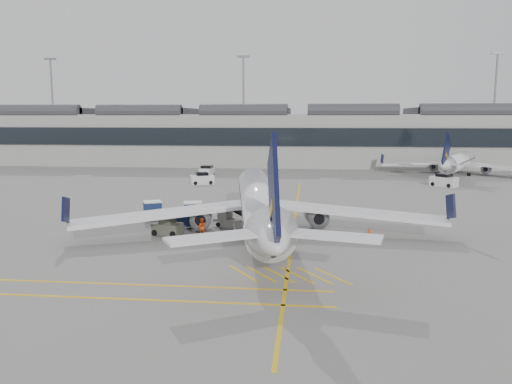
# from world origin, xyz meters

# --- Properties ---
(ground) EXTENTS (220.00, 220.00, 0.00)m
(ground) POSITION_xyz_m (0.00, 0.00, 0.00)
(ground) COLOR gray
(ground) RESTS_ON ground
(terminal) EXTENTS (200.00, 20.45, 12.40)m
(terminal) POSITION_xyz_m (0.00, 71.93, 6.14)
(terminal) COLOR #9E9E99
(terminal) RESTS_ON ground
(light_masts) EXTENTS (113.00, 0.60, 25.45)m
(light_masts) POSITION_xyz_m (-1.67, 86.00, 14.49)
(light_masts) COLOR slate
(light_masts) RESTS_ON ground
(apron_markings) EXTENTS (0.25, 60.00, 0.01)m
(apron_markings) POSITION_xyz_m (10.00, 10.00, 0.01)
(apron_markings) COLOR gold
(apron_markings) RESTS_ON ground
(airliner_main) EXTENTS (32.70, 35.97, 9.61)m
(airliner_main) POSITION_xyz_m (7.02, 4.54, 2.82)
(airliner_main) COLOR white
(airliner_main) RESTS_ON ground
(airliner_far) EXTENTS (25.54, 28.17, 8.12)m
(airliner_far) POSITION_xyz_m (38.85, 55.14, 2.39)
(airliner_far) COLOR white
(airliner_far) RESTS_ON ground
(belt_loader) EXTENTS (5.11, 2.95, 2.02)m
(belt_loader) POSITION_xyz_m (4.35, 7.25, 0.59)
(belt_loader) COLOR #B7B6AE
(belt_loader) RESTS_ON ground
(baggage_cart_a) EXTENTS (1.78, 1.58, 1.61)m
(baggage_cart_a) POSITION_xyz_m (6.18, 6.70, 0.86)
(baggage_cart_a) COLOR gray
(baggage_cart_a) RESTS_ON ground
(baggage_cart_b) EXTENTS (2.14, 1.93, 1.88)m
(baggage_cart_b) POSITION_xyz_m (-0.57, 6.15, 1.01)
(baggage_cart_b) COLOR gray
(baggage_cart_b) RESTS_ON ground
(baggage_cart_c) EXTENTS (2.25, 1.99, 2.05)m
(baggage_cart_c) POSITION_xyz_m (-0.13, 8.97, 1.10)
(baggage_cart_c) COLOR gray
(baggage_cart_c) RESTS_ON ground
(baggage_cart_d) EXTENTS (2.35, 2.19, 1.99)m
(baggage_cart_d) POSITION_xyz_m (-4.41, 9.35, 1.06)
(baggage_cart_d) COLOR gray
(baggage_cart_d) RESTS_ON ground
(ramp_agent_a) EXTENTS (0.81, 0.78, 1.86)m
(ramp_agent_a) POSITION_xyz_m (7.62, 10.06, 0.93)
(ramp_agent_a) COLOR #F73F0D
(ramp_agent_a) RESTS_ON ground
(ramp_agent_b) EXTENTS (0.84, 0.68, 1.64)m
(ramp_agent_b) POSITION_xyz_m (2.01, 3.20, 0.82)
(ramp_agent_b) COLOR #F2440C
(ramp_agent_b) RESTS_ON ground
(pushback_tug) EXTENTS (2.78, 2.03, 1.41)m
(pushback_tug) POSITION_xyz_m (-1.14, 3.31, 0.63)
(pushback_tug) COLOR #505145
(pushback_tug) RESTS_ON ground
(safety_cone_nose) EXTENTS (0.36, 0.36, 0.50)m
(safety_cone_nose) POSITION_xyz_m (11.04, 19.28, 0.25)
(safety_cone_nose) COLOR #F24C0A
(safety_cone_nose) RESTS_ON ground
(safety_cone_engine) EXTENTS (0.37, 0.37, 0.52)m
(safety_cone_engine) POSITION_xyz_m (16.95, 6.10, 0.26)
(safety_cone_engine) COLOR #F24C0A
(safety_cone_engine) RESTS_ON ground
(service_van_left) EXTENTS (4.03, 3.04, 1.86)m
(service_van_left) POSITION_xyz_m (-5.25, 37.14, 0.83)
(service_van_left) COLOR silver
(service_van_left) RESTS_ON ground
(service_van_mid) EXTENTS (2.17, 3.97, 1.98)m
(service_van_mid) POSITION_xyz_m (-6.57, 47.39, 0.89)
(service_van_mid) COLOR silver
(service_van_mid) RESTS_ON ground
(service_van_right) EXTENTS (4.13, 4.01, 1.98)m
(service_van_right) POSITION_xyz_m (31.83, 38.44, 0.88)
(service_van_right) COLOR silver
(service_van_right) RESTS_ON ground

